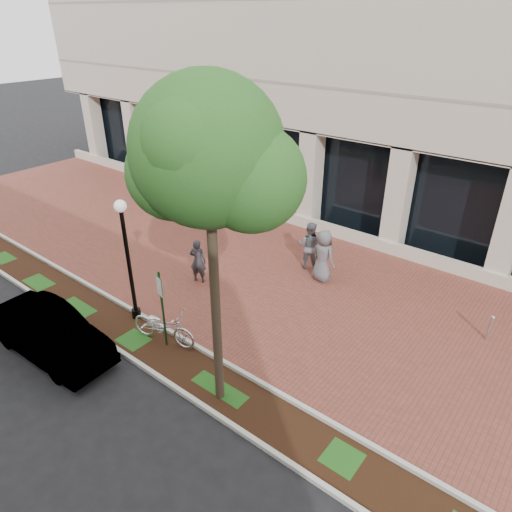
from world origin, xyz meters
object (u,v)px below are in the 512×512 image
Objects in this scene: bollard at (490,328)px; street_tree at (211,162)px; pedestrian_left at (198,261)px; sedan_near_curb at (49,333)px; pedestrian_mid at (309,246)px; parking_sign at (161,300)px; pedestrian_right at (323,256)px; lamppost at (128,255)px; locked_bicycle at (164,326)px.

street_tree is at bearing -125.19° from bollard.
street_tree is 4.69× the size of pedestrian_left.
pedestrian_left is at bearing -7.97° from sedan_near_curb.
pedestrian_left is 4.14m from pedestrian_mid.
parking_sign is 0.59× the size of sedan_near_curb.
street_tree is 7.43m from sedan_near_curb.
bollard is (5.62, 0.07, -0.53)m from pedestrian_right.
pedestrian_mid is at bearing 176.66° from bollard.
parking_sign is 0.62× the size of lamppost.
lamppost is 2.40× the size of pedestrian_left.
sedan_near_curb is (-2.98, -8.64, -0.24)m from pedestrian_mid.
pedestrian_left is (-4.40, 3.62, -5.21)m from street_tree.
parking_sign is at bearing 169.83° from street_tree.
sedan_near_curb is (-0.48, -2.54, -1.56)m from lamppost.
sedan_near_curb is at bearing -119.90° from parking_sign.
lamppost is 6.72m from pedestrian_mid.
pedestrian_mid is (0.89, 6.34, 0.37)m from locked_bicycle.
lamppost is 2.05× the size of pedestrian_right.
bollard is at bearing -64.24° from locked_bicycle.
lamppost is at bearing -175.14° from parking_sign.
parking_sign is 6.22m from pedestrian_right.
street_tree is (4.38, -0.81, 3.79)m from lamppost.
pedestrian_left is at bearing 90.35° from lamppost.
street_tree is 6.16m from locked_bicycle.
locked_bicycle is at bearing 168.51° from street_tree.
pedestrian_right reaches higher than pedestrian_mid.
pedestrian_left reaches higher than sedan_near_curb.
lamppost is at bearing -13.69° from sedan_near_curb.
parking_sign is 1.93m from lamppost.
pedestrian_right is 5.65m from bollard.
parking_sign is 1.33× the size of pedestrian_mid.
lamppost is 10.80m from bollard.
lamppost is at bearing 68.05° from locked_bicycle.
street_tree is at bearing 90.87° from pedestrian_mid.
pedestrian_mid reaches higher than sedan_near_curb.
sedan_near_curb is at bearing -138.89° from bollard.
locked_bicycle is (1.62, -0.25, -1.69)m from lamppost.
pedestrian_mid is at bearing 67.65° from lamppost.
lamppost is 2.36m from locked_bicycle.
street_tree is at bearing -73.42° from sedan_near_curb.
pedestrian_mid is at bearing -150.67° from pedestrian_left.
pedestrian_mid is at bearing -21.18° from locked_bicycle.
pedestrian_right reaches higher than locked_bicycle.
lamppost is 3.02m from sedan_near_curb.
street_tree is at bearing -10.47° from lamppost.
sedan_near_curb is at bearing 79.93° from pedestrian_right.
parking_sign is 2.84× the size of bollard.
bollard is (9.00, 2.91, -0.39)m from pedestrian_left.
parking_sign is 1.27× the size of pedestrian_right.
pedestrian_right reaches higher than sedan_near_curb.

